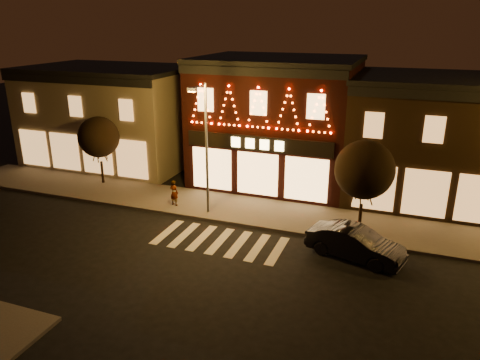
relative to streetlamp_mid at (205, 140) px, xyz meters
The scene contains 10 objects.
ground 8.23m from the streetlamp_mid, 73.78° to the right, with size 120.00×120.00×0.00m, color black.
sidewalk_far 6.01m from the streetlamp_mid, 18.65° to the left, with size 44.00×4.00×0.15m, color #47423D.
building_left 13.28m from the streetlamp_mid, 146.50° to the left, with size 12.20×8.28×7.30m.
building_pulp 7.56m from the streetlamp_mid, 75.12° to the left, with size 10.20×8.34×8.30m.
building_right_a 13.60m from the streetlamp_mid, 32.62° to the left, with size 9.20×8.28×7.50m.
streetlamp_mid is the anchor object (origin of this frame).
tree_left 9.08m from the streetlamp_mid, 164.85° to the left, with size 2.68×2.68×4.48m.
tree_right 8.45m from the streetlamp_mid, ahead, with size 2.93×2.93×4.90m.
dark_sedan 9.47m from the streetlamp_mid, 13.68° to the right, with size 1.57×4.50×1.48m, color black.
pedestrian 4.19m from the streetlamp_mid, 168.70° to the left, with size 0.56×0.37×1.55m, color gray.
Camera 1 is at (8.17, -15.11, 10.50)m, focal length 34.32 mm.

